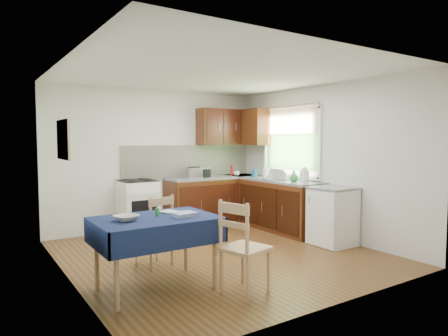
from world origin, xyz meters
TOP-DOWN VIEW (x-y plane):
  - floor at (0.00, 0.00)m, footprint 4.20×4.20m
  - ceiling at (0.00, 0.00)m, footprint 4.00×4.20m
  - wall_back at (0.00, 2.10)m, footprint 4.00×0.02m
  - wall_front at (0.00, -2.10)m, footprint 4.00×0.02m
  - wall_left at (-2.00, 0.00)m, footprint 0.02×4.20m
  - wall_right at (2.00, 0.00)m, footprint 0.02×4.20m
  - base_cabinets at (1.36, 1.26)m, footprint 1.90×2.30m
  - worktop_back at (1.05, 1.80)m, footprint 1.90×0.60m
  - worktop_right at (1.70, 0.65)m, footprint 0.60×1.70m
  - worktop_corner at (1.70, 1.80)m, footprint 0.60×0.60m
  - splashback at (0.65, 2.08)m, footprint 2.70×0.02m
  - upper_cabinets at (1.52, 1.80)m, footprint 1.20×0.85m
  - stove at (-0.50, 1.80)m, footprint 0.60×0.61m
  - window at (1.97, 0.70)m, footprint 0.04×1.48m
  - fridge at (1.70, -0.55)m, footprint 0.58×0.60m
  - corkboard at (-1.97, 0.30)m, footprint 0.04×0.62m
  - dining_table at (-1.27, -0.74)m, footprint 1.28×0.86m
  - chair_far at (-0.97, -0.05)m, footprint 0.48×0.48m
  - chair_near at (-0.59, -1.37)m, footprint 0.53×0.53m
  - toaster at (0.55, 1.71)m, footprint 0.28×0.17m
  - sandwich_press at (0.73, 1.82)m, footprint 0.32×0.28m
  - sauce_bottle at (1.40, 1.73)m, footprint 0.05×0.05m
  - yellow_packet at (0.87, 1.87)m, footprint 0.12×0.08m
  - dish_rack at (1.63, 0.64)m, footprint 0.42×0.32m
  - kettle at (1.72, 0.08)m, footprint 0.15×0.15m
  - cup at (1.48, 1.68)m, footprint 0.15×0.15m
  - soap_bottle_a at (1.70, 1.08)m, footprint 0.14×0.14m
  - soap_bottle_b at (1.63, 1.31)m, footprint 0.09×0.09m
  - soap_bottle_c at (1.67, 0.27)m, footprint 0.20×0.20m
  - plate_bowl at (-1.59, -0.75)m, footprint 0.30×0.30m
  - book at (-1.10, -0.61)m, footprint 0.23×0.27m
  - spice_jar at (-1.24, -0.69)m, footprint 0.04×0.04m
  - tea_towel at (-0.99, -0.87)m, footprint 0.27×0.23m

SIDE VIEW (x-z plane):
  - floor at x=0.00m, z-range 0.00..0.00m
  - base_cabinets at x=1.36m, z-range 0.00..0.86m
  - fridge at x=1.70m, z-range 0.00..0.88m
  - stove at x=-0.50m, z-range 0.00..0.92m
  - chair_far at x=-0.97m, z-range 0.03..0.93m
  - chair_near at x=-0.59m, z-range 0.03..1.01m
  - dining_table at x=-1.27m, z-range 0.28..1.05m
  - book at x=-1.10m, z-range 0.77..0.79m
  - tea_towel at x=-0.99m, z-range 0.77..0.82m
  - plate_bowl at x=-1.59m, z-range 0.77..0.83m
  - spice_jar at x=-1.24m, z-range 0.77..0.86m
  - worktop_back at x=1.05m, z-range 0.86..0.90m
  - worktop_right at x=1.70m, z-range 0.86..0.90m
  - worktop_corner at x=1.70m, z-range 0.86..0.90m
  - dish_rack at x=1.63m, z-range 0.82..1.02m
  - cup at x=1.48m, z-range 0.90..0.99m
  - yellow_packet at x=0.87m, z-range 0.90..1.07m
  - soap_bottle_b at x=1.63m, z-range 0.90..1.08m
  - sandwich_press at x=0.73m, z-range 0.90..1.09m
  - soap_bottle_c at x=1.67m, z-range 0.90..1.09m
  - toaster at x=0.55m, z-range 0.89..1.10m
  - sauce_bottle at x=1.40m, z-range 0.90..1.11m
  - kettle at x=1.72m, z-range 0.89..1.14m
  - soap_bottle_a at x=1.70m, z-range 0.90..1.17m
  - splashback at x=0.65m, z-range 0.90..1.50m
  - wall_back at x=0.00m, z-range 0.00..2.50m
  - wall_front at x=0.00m, z-range 0.00..2.50m
  - wall_left at x=-2.00m, z-range 0.00..2.50m
  - wall_right at x=2.00m, z-range 0.00..2.50m
  - corkboard at x=-1.97m, z-range 1.36..1.83m
  - window at x=1.97m, z-range 1.02..2.28m
  - upper_cabinets at x=1.52m, z-range 1.50..2.20m
  - ceiling at x=0.00m, z-range 2.49..2.51m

